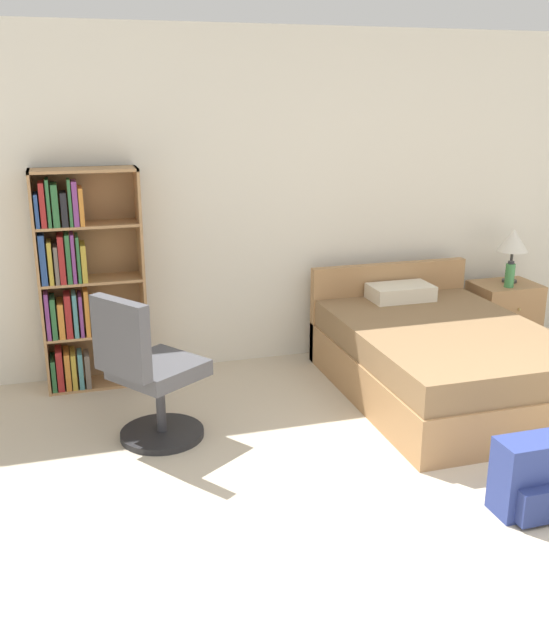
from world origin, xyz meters
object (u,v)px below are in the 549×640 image
(bed, at_px, (439,357))
(bookshelf, at_px, (78,282))
(nightstand, at_px, (503,315))
(table_lamp, at_px, (513,241))
(office_chair, at_px, (148,376))
(water_bottle, at_px, (510,275))
(backpack_blue, at_px, (530,479))

(bed, bearing_deg, bookshelf, 160.42)
(nightstand, distance_m, table_lamp, 0.64)
(bookshelf, bearing_deg, office_chair, -71.51)
(office_chair, xyz_separation_m, water_bottle, (3.12, 0.83, 0.22))
(bookshelf, distance_m, table_lamp, 3.58)
(bed, height_order, nightstand, bed)
(bed, xyz_separation_m, table_lamp, (1.10, 0.79, 0.64))
(bookshelf, bearing_deg, water_bottle, -3.80)
(bed, bearing_deg, office_chair, -175.16)
(table_lamp, bearing_deg, bed, -144.22)
(table_lamp, relative_size, backpack_blue, 1.11)
(table_lamp, bearing_deg, nightstand, -145.09)
(bookshelf, relative_size, nightstand, 2.88)
(bookshelf, xyz_separation_m, nightstand, (3.52, -0.13, -0.53))
(office_chair, bearing_deg, nightstand, 16.43)
(bookshelf, distance_m, water_bottle, 3.48)
(bookshelf, height_order, bed, bookshelf)
(nightstand, bearing_deg, water_bottle, -113.81)
(water_bottle, relative_size, backpack_blue, 0.53)
(office_chair, distance_m, table_lamp, 3.40)
(bookshelf, distance_m, bed, 2.68)
(nightstand, bearing_deg, table_lamp, 34.91)
(bed, height_order, table_lamp, table_lamp)
(bookshelf, distance_m, backpack_blue, 3.30)
(office_chair, height_order, nightstand, office_chair)
(bookshelf, xyz_separation_m, bed, (2.48, -0.88, -0.53))
(office_chair, distance_m, backpack_blue, 2.27)
(nightstand, distance_m, backpack_blue, 2.69)
(nightstand, bearing_deg, bed, -144.18)
(bed, bearing_deg, backpack_blue, -102.00)
(nightstand, height_order, backpack_blue, nightstand)
(water_bottle, bearing_deg, table_lamp, 54.38)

